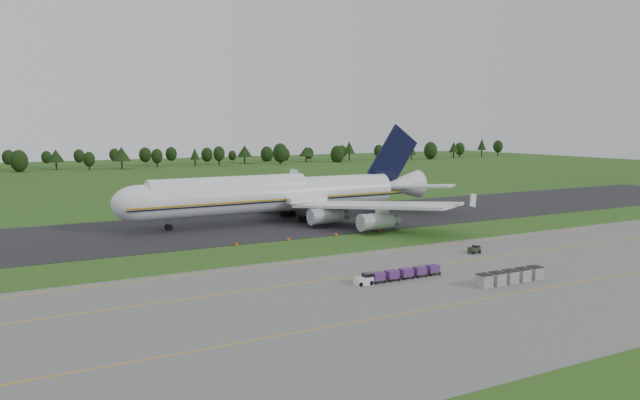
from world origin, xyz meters
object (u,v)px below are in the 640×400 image
baggage_train (397,274)px  uld_row (510,276)px  utility_cart (474,250)px  edge_markers (313,237)px  aircraft (278,194)px

baggage_train → uld_row: uld_row is taller
utility_cart → edge_markers: utility_cart is taller
baggage_train → edge_markers: baggage_train is taller
uld_row → edge_markers: (-8.06, 43.11, -0.68)m
aircraft → utility_cart: (14.15, -48.49, -5.66)m
baggage_train → uld_row: size_ratio=1.24×
aircraft → edge_markers: aircraft is taller
utility_cart → uld_row: uld_row is taller
utility_cart → baggage_train: bearing=-158.9°
edge_markers → uld_row: bearing=-79.4°
baggage_train → uld_row: bearing=-34.8°
utility_cart → uld_row: size_ratio=0.17×
aircraft → uld_row: (4.78, -65.92, -5.28)m
aircraft → uld_row: size_ratio=6.79×
aircraft → baggage_train: size_ratio=5.47×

